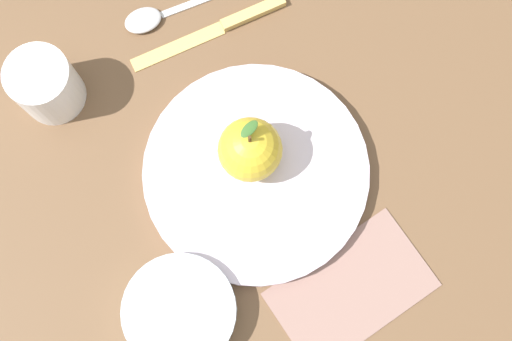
{
  "coord_description": "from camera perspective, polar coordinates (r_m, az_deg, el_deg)",
  "views": [
    {
      "loc": [
        -0.21,
        -0.01,
        0.74
      ],
      "look_at": [
        -0.05,
        -0.01,
        0.02
      ],
      "focal_mm": 44.27,
      "sensor_mm": 36.0,
      "label": 1
    }
  ],
  "objects": [
    {
      "name": "knife",
      "position": [
        0.82,
        -2.97,
        12.9
      ],
      "size": [
        0.1,
        0.2,
        0.01
      ],
      "color": "#D8B766",
      "rests_on": "ground_plane"
    },
    {
      "name": "apple",
      "position": [
        0.71,
        -0.54,
        1.9
      ],
      "size": [
        0.07,
        0.07,
        0.09
      ],
      "color": "gold",
      "rests_on": "dinner_plate"
    },
    {
      "name": "cup",
      "position": [
        0.79,
        -18.55,
        7.43
      ],
      "size": [
        0.08,
        0.08,
        0.08
      ],
      "color": "white",
      "rests_on": "ground_plane"
    },
    {
      "name": "dinner_plate",
      "position": [
        0.75,
        -0.0,
        -0.15
      ],
      "size": [
        0.27,
        0.27,
        0.02
      ],
      "color": "silver",
      "rests_on": "ground_plane"
    },
    {
      "name": "ground_plane",
      "position": [
        0.77,
        -1.11,
        3.03
      ],
      "size": [
        2.4,
        2.4,
        0.0
      ],
      "primitive_type": "plane",
      "color": "brown"
    },
    {
      "name": "side_bowl",
      "position": [
        0.73,
        -6.91,
        -12.49
      ],
      "size": [
        0.13,
        0.13,
        0.03
      ],
      "color": "silver",
      "rests_on": "ground_plane"
    },
    {
      "name": "spoon",
      "position": [
        0.83,
        -8.9,
        13.69
      ],
      "size": [
        0.08,
        0.17,
        0.01
      ],
      "color": "silver",
      "rests_on": "ground_plane"
    },
    {
      "name": "linen_napkin",
      "position": [
        0.75,
        8.61,
        -10.57
      ],
      "size": [
        0.19,
        0.21,
        0.0
      ],
      "primitive_type": "cube",
      "rotation": [
        0.0,
        0.0,
        0.55
      ],
      "color": "gray",
      "rests_on": "ground_plane"
    }
  ]
}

